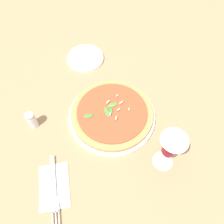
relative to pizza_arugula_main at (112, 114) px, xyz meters
The scene contains 7 objects.
ground_plane 0.04m from the pizza_arugula_main, 169.72° to the left, with size 6.00×6.00×0.00m, color #9E7A56.
pizza_arugula_main is the anchor object (origin of this frame).
wine_glass 0.26m from the pizza_arugula_main, 18.06° to the left, with size 0.08×0.08×0.16m.
napkin 0.31m from the pizza_arugula_main, 61.25° to the right, with size 0.16×0.12×0.01m.
fork 0.31m from the pizza_arugula_main, 60.22° to the right, with size 0.21×0.07×0.00m.
side_plate_white 0.32m from the pizza_arugula_main, behind, with size 0.16×0.16×0.02m.
shaker_pepper 0.28m from the pizza_arugula_main, 108.76° to the right, with size 0.03×0.03×0.07m.
Camera 1 is at (0.41, -0.19, 0.69)m, focal length 35.00 mm.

